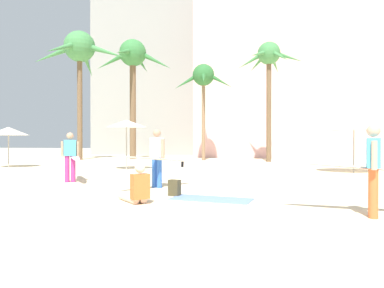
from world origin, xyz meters
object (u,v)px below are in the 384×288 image
Objects in this scene: palm_tree_far_left at (133,62)px; person_far_left at (156,157)px; person_near_left at (371,167)px; palm_tree_center at (79,52)px; cafe_umbrella_0 at (8,131)px; palm_tree_right at (203,79)px; cafe_umbrella_1 at (354,124)px; person_far_right at (137,189)px; person_mid_left at (72,155)px; cafe_umbrella_3 at (126,124)px; backpack at (175,188)px; palm_tree_left at (269,62)px; beach_towel at (211,199)px.

palm_tree_far_left reaches higher than person_far_left.
palm_tree_far_left is 3.02× the size of person_near_left.
cafe_umbrella_0 is at bearing -90.61° from palm_tree_center.
palm_tree_right is 2.62× the size of cafe_umbrella_1.
palm_tree_far_left reaches higher than person_far_right.
person_mid_left is (6.70, -5.74, -1.04)m from cafe_umbrella_0.
cafe_umbrella_3 reaches higher than cafe_umbrella_0.
palm_tree_right is at bearing 72.85° from cafe_umbrella_3.
palm_tree_right is 13.49m from cafe_umbrella_0.
cafe_umbrella_3 is 0.99× the size of person_mid_left.
palm_tree_center reaches higher than backpack.
cafe_umbrella_3 is (6.73, -8.38, -5.92)m from palm_tree_center.
cafe_umbrella_0 is 14.06m from person_far_right.
backpack is at bearing -37.19° from cafe_umbrella_0.
person_far_right is at bearing 172.63° from backpack.
person_near_left is at bearing 37.61° from person_mid_left.
cafe_umbrella_3 is (6.82, -0.40, 0.33)m from cafe_umbrella_0.
person_near_left is at bearing -60.19° from palm_tree_far_left.
palm_tree_far_left is at bearing 106.71° from cafe_umbrella_3.
cafe_umbrella_1 reaches higher than cafe_umbrella_0.
cafe_umbrella_3 is at bearing -34.66° from person_near_left.
palm_tree_center is 4.48× the size of cafe_umbrella_0.
cafe_umbrella_1 reaches higher than person_near_left.
palm_tree_left is 0.84× the size of palm_tree_center.
palm_tree_far_left is 21.44m from person_far_right.
palm_tree_far_left is at bearing 165.80° from person_mid_left.
cafe_umbrella_1 is (17.56, -0.44, 0.21)m from cafe_umbrella_0.
palm_tree_center is at bearing -176.35° from palm_tree_right.
palm_tree_right reaches higher than person_near_left.
person_near_left is at bearing -50.31° from palm_tree_center.
palm_tree_left is (10.44, -2.14, -0.88)m from palm_tree_far_left.
palm_tree_far_left is 11.82m from cafe_umbrella_0.
palm_tree_right reaches higher than cafe_umbrella_0.
palm_tree_right is 10.10m from cafe_umbrella_3.
palm_tree_far_left is 18.91m from person_far_left.
person_near_left is (8.30, -9.74, -1.36)m from cafe_umbrella_3.
palm_tree_left is 8.29× the size of person_far_right.
cafe_umbrella_1 reaches higher than person_far_right.
cafe_umbrella_1 is at bearing -18.73° from backpack.
palm_tree_right reaches higher than person_mid_left.
palm_tree_far_left is 6.11m from palm_tree_right.
person_far_right is at bearing -69.16° from cafe_umbrella_3.
palm_tree_left is 3.28× the size of person_mid_left.
beach_towel is at bearing -66.10° from palm_tree_far_left.
person_far_left reaches higher than backpack.
palm_tree_center is 23.43× the size of backpack.
cafe_umbrella_0 is 2.20× the size of person_far_right.
palm_tree_center is at bearing -179.11° from person_mid_left.
person_near_left is (15.04, -18.11, -7.28)m from palm_tree_center.
palm_tree_left is at bearing -13.67° from palm_tree_right.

